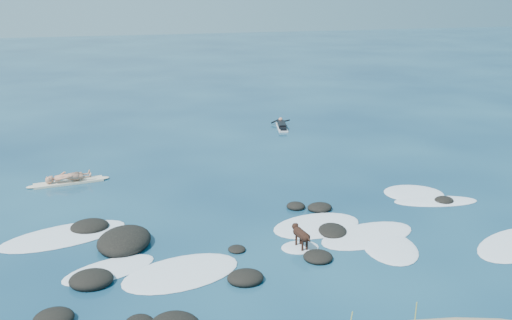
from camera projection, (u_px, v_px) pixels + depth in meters
name	position (u px, v px, depth m)	size (l,w,h in m)	color
ground	(270.00, 225.00, 17.87)	(160.00, 160.00, 0.00)	#0A2642
reef_rocks	(196.00, 255.00, 15.58)	(13.79, 7.52, 0.62)	black
breaking_foam	(311.00, 234.00, 17.18)	(16.39, 7.27, 0.12)	white
standing_surfer_rig	(67.00, 166.00, 21.46)	(3.06, 0.79, 1.74)	beige
paddling_surfer_rig	(282.00, 125.00, 30.30)	(1.22, 2.34, 0.41)	white
dog	(301.00, 234.00, 16.09)	(0.34, 1.06, 0.67)	black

